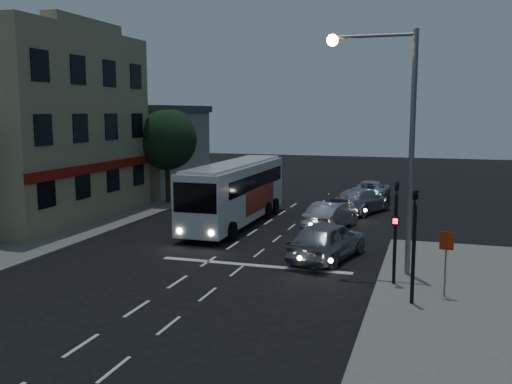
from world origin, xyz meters
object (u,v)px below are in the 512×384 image
(traffic_signal_side, at_px, (414,233))
(street_tree, at_px, (167,137))
(car_suv, at_px, (327,240))
(traffic_signal_main, at_px, (396,220))
(tour_bus, at_px, (235,191))
(car_sedan_b, at_px, (361,201))
(car_sedan_c, at_px, (371,190))
(car_sedan_a, at_px, (331,216))
(regulatory_sign, at_px, (446,253))
(streetlight, at_px, (394,124))

(traffic_signal_side, distance_m, street_tree, 23.24)
(car_suv, relative_size, traffic_signal_main, 1.19)
(tour_bus, xyz_separation_m, car_suv, (6.21, -6.03, -1.02))
(tour_bus, relative_size, car_sedan_b, 2.16)
(car_sedan_c, bearing_deg, car_sedan_a, 86.04)
(traffic_signal_side, xyz_separation_m, regulatory_sign, (1.00, 0.96, -0.82))
(car_sedan_c, relative_size, traffic_signal_main, 1.24)
(regulatory_sign, bearing_deg, streetlight, 128.75)
(tour_bus, height_order, traffic_signal_side, traffic_signal_side)
(car_suv, xyz_separation_m, car_sedan_b, (-0.04, 11.69, -0.08))
(car_sedan_b, height_order, streetlight, streetlight)
(traffic_signal_main, bearing_deg, car_sedan_a, 112.75)
(car_sedan_b, xyz_separation_m, street_tree, (-12.82, -0.47, 3.75))
(tour_bus, relative_size, regulatory_sign, 5.09)
(tour_bus, relative_size, streetlight, 1.24)
(traffic_signal_side, height_order, streetlight, streetlight)
(car_sedan_a, height_order, car_sedan_c, car_sedan_a)
(car_sedan_c, height_order, traffic_signal_main, traffic_signal_main)
(regulatory_sign, distance_m, street_tree, 23.40)
(traffic_signal_side, bearing_deg, regulatory_sign, 43.92)
(traffic_signal_side, bearing_deg, street_tree, 135.50)
(traffic_signal_side, height_order, regulatory_sign, traffic_signal_side)
(traffic_signal_main, xyz_separation_m, street_tree, (-15.81, 14.25, 2.08))
(traffic_signal_main, relative_size, traffic_signal_side, 1.00)
(traffic_signal_main, bearing_deg, traffic_signal_side, -70.51)
(car_sedan_b, bearing_deg, street_tree, 21.41)
(street_tree, bearing_deg, car_sedan_a, -22.66)
(car_sedan_c, relative_size, street_tree, 0.82)
(car_suv, height_order, car_sedan_a, car_suv)
(car_sedan_c, bearing_deg, car_sedan_b, 90.46)
(tour_bus, bearing_deg, streetlight, -40.43)
(car_sedan_a, distance_m, traffic_signal_main, 10.19)
(car_sedan_b, distance_m, traffic_signal_side, 17.18)
(car_suv, distance_m, car_sedan_b, 11.69)
(car_suv, relative_size, regulatory_sign, 2.22)
(car_sedan_a, relative_size, street_tree, 0.71)
(car_sedan_a, height_order, street_tree, street_tree)
(car_sedan_b, bearing_deg, regulatory_sign, 125.92)
(traffic_signal_main, height_order, regulatory_sign, traffic_signal_main)
(regulatory_sign, bearing_deg, traffic_signal_side, -136.08)
(car_sedan_b, bearing_deg, traffic_signal_side, 121.78)
(car_suv, distance_m, regulatory_sign, 6.20)
(traffic_signal_main, relative_size, streetlight, 0.46)
(car_sedan_c, bearing_deg, street_tree, 25.14)
(car_sedan_c, distance_m, street_tree, 14.60)
(car_sedan_b, xyz_separation_m, streetlight, (2.73, -13.29, 4.98))
(car_suv, bearing_deg, regulatory_sign, 152.40)
(car_sedan_a, relative_size, car_sedan_c, 0.87)
(car_suv, distance_m, car_sedan_c, 16.95)
(car_suv, relative_size, streetlight, 0.54)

